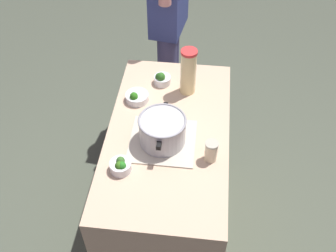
{
  "coord_description": "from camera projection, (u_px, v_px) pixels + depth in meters",
  "views": [
    {
      "loc": [
        -1.47,
        -0.17,
        2.51
      ],
      "look_at": [
        0.0,
        0.0,
        0.94
      ],
      "focal_mm": 43.36,
      "sensor_mm": 36.0,
      "label": 1
    }
  ],
  "objects": [
    {
      "name": "broccoli_bowl_back",
      "position": [
        136.0,
        97.0,
        2.34
      ],
      "size": [
        0.13,
        0.13,
        0.08
      ],
      "color": "silver",
      "rests_on": "counter_slab"
    },
    {
      "name": "person_cook",
      "position": [
        169.0,
        23.0,
        2.82
      ],
      "size": [
        0.5,
        0.25,
        1.72
      ],
      "color": "#474570",
      "rests_on": "ground_plane"
    },
    {
      "name": "cooking_pot",
      "position": [
        162.0,
        130.0,
        2.08
      ],
      "size": [
        0.32,
        0.25,
        0.16
      ],
      "color": "#B7B7BC",
      "rests_on": "dish_cloth"
    },
    {
      "name": "lemonade_pitcher",
      "position": [
        188.0,
        72.0,
        2.32
      ],
      "size": [
        0.09,
        0.09,
        0.29
      ],
      "color": "beige",
      "rests_on": "counter_slab"
    },
    {
      "name": "mason_jar",
      "position": [
        211.0,
        151.0,
        2.02
      ],
      "size": [
        0.07,
        0.07,
        0.12
      ],
      "color": "beige",
      "rests_on": "counter_slab"
    },
    {
      "name": "ground_plane",
      "position": [
        168.0,
        219.0,
        2.84
      ],
      "size": [
        8.0,
        8.0,
        0.0
      ],
      "primitive_type": "plane",
      "color": "#4F5746"
    },
    {
      "name": "broccoli_bowl_center",
      "position": [
        162.0,
        79.0,
        2.44
      ],
      "size": [
        0.1,
        0.1,
        0.09
      ],
      "color": "silver",
      "rests_on": "counter_slab"
    },
    {
      "name": "broccoli_bowl_front",
      "position": [
        121.0,
        166.0,
        1.99
      ],
      "size": [
        0.11,
        0.11,
        0.07
      ],
      "color": "silver",
      "rests_on": "counter_slab"
    },
    {
      "name": "dish_cloth",
      "position": [
        163.0,
        141.0,
        2.14
      ],
      "size": [
        0.33,
        0.35,
        0.01
      ],
      "primitive_type": "cube",
      "color": "beige",
      "rests_on": "counter_slab"
    },
    {
      "name": "counter_slab",
      "position": [
        168.0,
        181.0,
        2.51
      ],
      "size": [
        1.21,
        0.66,
        0.89
      ],
      "primitive_type": "cube",
      "color": "#CDAD8D",
      "rests_on": "ground_plane"
    }
  ]
}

